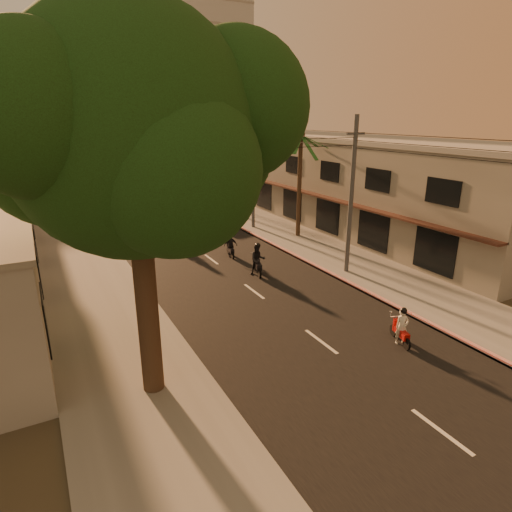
% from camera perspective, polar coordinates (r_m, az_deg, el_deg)
% --- Properties ---
extents(ground, '(160.00, 160.00, 0.00)m').
position_cam_1_polar(ground, '(16.97, 12.76, -14.05)').
color(ground, '#383023').
rests_on(ground, ground).
extents(road, '(10.00, 140.00, 0.02)m').
position_cam_1_polar(road, '(33.37, -9.87, 2.47)').
color(road, black).
rests_on(road, ground).
extents(sidewalk_right, '(5.00, 140.00, 0.12)m').
position_cam_1_polar(sidewalk_right, '(36.26, 1.45, 4.09)').
color(sidewalk_right, slate).
rests_on(sidewalk_right, ground).
extents(sidewalk_left, '(5.00, 140.00, 0.12)m').
position_cam_1_polar(sidewalk_left, '(31.98, -22.71, 0.69)').
color(sidewalk_left, slate).
rests_on(sidewalk_left, ground).
extents(curb_stripe, '(0.20, 60.00, 0.20)m').
position_cam_1_polar(curb_stripe, '(30.91, 2.10, 1.64)').
color(curb_stripe, red).
rests_on(curb_stripe, ground).
extents(shophouse_row, '(8.80, 34.20, 7.30)m').
position_cam_1_polar(shophouse_row, '(37.54, 11.79, 9.80)').
color(shophouse_row, gray).
rests_on(shophouse_row, ground).
extents(distant_tower, '(12.10, 12.10, 28.00)m').
position_cam_1_polar(distant_tower, '(71.61, -7.28, 22.20)').
color(distant_tower, '#B7B5B2').
rests_on(distant_tower, ground).
extents(broadleaf_tree, '(9.60, 8.70, 12.10)m').
position_cam_1_polar(broadleaf_tree, '(13.16, -14.66, 15.65)').
color(broadleaf_tree, black).
rests_on(broadleaf_tree, ground).
extents(palm_tree, '(5.00, 5.00, 8.20)m').
position_cam_1_polar(palm_tree, '(32.05, 5.98, 14.97)').
color(palm_tree, black).
rests_on(palm_tree, ground).
extents(utility_poles, '(1.20, 48.26, 9.00)m').
position_cam_1_polar(utility_poles, '(34.62, -0.40, 14.29)').
color(utility_poles, '#38383A').
rests_on(utility_poles, ground).
extents(filler_right, '(8.00, 14.00, 6.00)m').
position_cam_1_polar(filler_right, '(60.78, -4.86, 12.61)').
color(filler_right, gray).
rests_on(filler_right, ground).
extents(scooter_red, '(0.86, 1.59, 1.61)m').
position_cam_1_polar(scooter_red, '(18.63, 18.84, -9.00)').
color(scooter_red, black).
rests_on(scooter_red, ground).
extents(scooter_mid_a, '(1.29, 1.92, 1.95)m').
position_cam_1_polar(scooter_mid_a, '(24.96, 0.22, -0.56)').
color(scooter_mid_a, black).
rests_on(scooter_mid_a, ground).
extents(scooter_mid_b, '(1.03, 1.65, 1.63)m').
position_cam_1_polar(scooter_mid_b, '(28.23, -3.42, 1.34)').
color(scooter_mid_b, black).
rests_on(scooter_mid_b, ground).
extents(scooter_far_a, '(1.14, 1.83, 1.85)m').
position_cam_1_polar(scooter_far_a, '(30.33, -10.46, 2.47)').
color(scooter_far_a, black).
rests_on(scooter_far_a, ground).
extents(parked_car, '(3.15, 5.16, 1.52)m').
position_cam_1_polar(parked_car, '(36.83, -5.53, 5.36)').
color(parked_car, '#979A9F').
rests_on(parked_car, ground).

